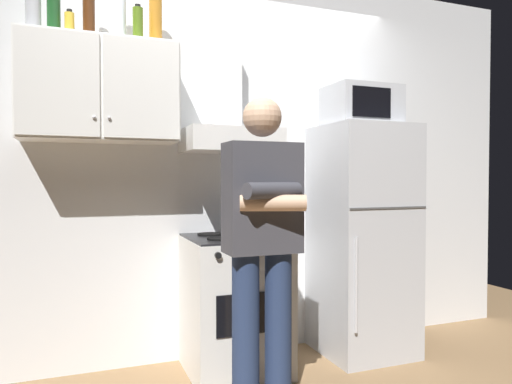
{
  "coord_description": "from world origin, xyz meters",
  "views": [
    {
      "loc": [
        -0.98,
        -2.58,
        1.22
      ],
      "look_at": [
        0.0,
        0.0,
        1.15
      ],
      "focal_mm": 32.99,
      "sensor_mm": 36.0,
      "label": 1
    }
  ],
  "objects": [
    {
      "name": "back_wall_tiled",
      "position": [
        0.0,
        0.6,
        1.35
      ],
      "size": [
        4.8,
        0.1,
        2.7
      ],
      "primitive_type": "cube",
      "color": "white",
      "rests_on": "ground_plane"
    },
    {
      "name": "person_standing",
      "position": [
        -0.1,
        -0.36,
        0.9
      ],
      "size": [
        0.38,
        0.33,
        1.64
      ],
      "color": "navy",
      "rests_on": "ground_plane"
    },
    {
      "name": "microwave",
      "position": [
        0.9,
        0.27,
        1.74
      ],
      "size": [
        0.48,
        0.37,
        0.28
      ],
      "color": "#B7BABF",
      "rests_on": "refrigerator"
    },
    {
      "name": "bottle_vodka_clear",
      "position": [
        -0.73,
        0.41,
        2.2
      ],
      "size": [
        0.07,
        0.07,
        0.32
      ],
      "color": "silver",
      "rests_on": "upper_cabinet"
    },
    {
      "name": "bottle_rum_dark",
      "position": [
        -0.91,
        0.39,
        2.2
      ],
      "size": [
        0.07,
        0.07,
        0.32
      ],
      "color": "#47230F",
      "rests_on": "upper_cabinet"
    },
    {
      "name": "upper_cabinet",
      "position": [
        -0.85,
        0.37,
        1.75
      ],
      "size": [
        0.9,
        0.37,
        0.6
      ],
      "color": "white"
    },
    {
      "name": "bottle_olive_oil",
      "position": [
        -0.63,
        0.35,
        2.16
      ],
      "size": [
        0.06,
        0.06,
        0.23
      ],
      "color": "#4C6B19",
      "rests_on": "upper_cabinet"
    },
    {
      "name": "range_hood",
      "position": [
        -0.05,
        0.38,
        1.6
      ],
      "size": [
        0.6,
        0.44,
        0.75
      ],
      "color": "white"
    },
    {
      "name": "bottle_liquor_amber",
      "position": [
        -0.52,
        0.4,
        2.21
      ],
      "size": [
        0.08,
        0.08,
        0.32
      ],
      "color": "#B7721E",
      "rests_on": "upper_cabinet"
    },
    {
      "name": "cooking_pot",
      "position": [
        0.08,
        0.13,
        0.92
      ],
      "size": [
        0.32,
        0.22,
        0.09
      ],
      "color": "#B7BABF",
      "rests_on": "stove_oven"
    },
    {
      "name": "refrigerator",
      "position": [
        0.9,
        0.25,
        0.8
      ],
      "size": [
        0.6,
        0.62,
        1.6
      ],
      "color": "silver",
      "rests_on": "ground_plane"
    },
    {
      "name": "bottle_canister_steel",
      "position": [
        -1.2,
        0.35,
        2.15
      ],
      "size": [
        0.08,
        0.08,
        0.21
      ],
      "color": "#B2B5BA",
      "rests_on": "upper_cabinet"
    },
    {
      "name": "stove_oven",
      "position": [
        -0.05,
        0.25,
        0.43
      ],
      "size": [
        0.6,
        0.62,
        0.87
      ],
      "color": "white",
      "rests_on": "ground_plane"
    },
    {
      "name": "bottle_wine_green",
      "position": [
        -1.1,
        0.39,
        2.2
      ],
      "size": [
        0.07,
        0.07,
        0.31
      ],
      "color": "#19471E",
      "rests_on": "upper_cabinet"
    },
    {
      "name": "bottle_spice_jar",
      "position": [
        -1.01,
        0.36,
        2.12
      ],
      "size": [
        0.05,
        0.05,
        0.15
      ],
      "color": "gold",
      "rests_on": "upper_cabinet"
    }
  ]
}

